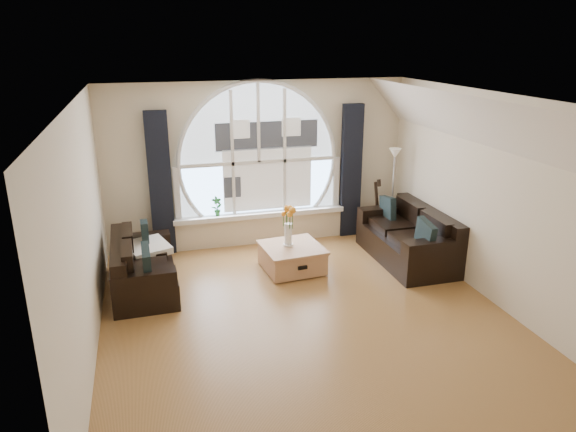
% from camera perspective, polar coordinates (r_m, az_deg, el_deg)
% --- Properties ---
extents(ground, '(5.00, 5.50, 0.01)m').
position_cam_1_polar(ground, '(6.82, 2.04, -10.75)').
color(ground, brown).
rests_on(ground, ground).
extents(ceiling, '(5.00, 5.50, 0.01)m').
position_cam_1_polar(ceiling, '(5.98, 2.35, 12.41)').
color(ceiling, silver).
rests_on(ceiling, ground).
extents(wall_back, '(5.00, 0.01, 2.70)m').
position_cam_1_polar(wall_back, '(8.83, -3.20, 5.56)').
color(wall_back, beige).
rests_on(wall_back, ground).
extents(wall_front, '(5.00, 0.01, 2.70)m').
position_cam_1_polar(wall_front, '(3.97, 14.47, -12.28)').
color(wall_front, beige).
rests_on(wall_front, ground).
extents(wall_left, '(0.01, 5.50, 2.70)m').
position_cam_1_polar(wall_left, '(6.04, -21.07, -1.96)').
color(wall_left, beige).
rests_on(wall_left, ground).
extents(wall_right, '(0.01, 5.50, 2.70)m').
position_cam_1_polar(wall_right, '(7.39, 21.02, 1.70)').
color(wall_right, beige).
rests_on(wall_right, ground).
extents(attic_slope, '(0.92, 5.50, 0.72)m').
position_cam_1_polar(attic_slope, '(7.01, 19.96, 9.37)').
color(attic_slope, silver).
rests_on(attic_slope, ground).
extents(arched_window, '(2.60, 0.06, 2.15)m').
position_cam_1_polar(arched_window, '(8.75, -3.19, 7.27)').
color(arched_window, silver).
rests_on(arched_window, wall_back).
extents(window_sill, '(2.90, 0.22, 0.08)m').
position_cam_1_polar(window_sill, '(8.97, -2.97, 0.19)').
color(window_sill, white).
rests_on(window_sill, wall_back).
extents(window_frame, '(2.76, 0.08, 2.15)m').
position_cam_1_polar(window_frame, '(8.72, -3.15, 7.24)').
color(window_frame, white).
rests_on(window_frame, wall_back).
extents(neighbor_house, '(1.70, 0.02, 1.50)m').
position_cam_1_polar(neighbor_house, '(8.79, -2.20, 6.51)').
color(neighbor_house, silver).
rests_on(neighbor_house, wall_back).
extents(curtain_left, '(0.35, 0.12, 2.30)m').
position_cam_1_polar(curtain_left, '(8.58, -13.51, 3.30)').
color(curtain_left, black).
rests_on(curtain_left, ground).
extents(curtain_right, '(0.35, 0.12, 2.30)m').
position_cam_1_polar(curtain_right, '(9.23, 6.76, 4.76)').
color(curtain_right, black).
rests_on(curtain_right, ground).
extents(sofa_left, '(0.85, 1.64, 0.72)m').
position_cam_1_polar(sofa_left, '(7.62, -15.23, -4.81)').
color(sofa_left, black).
rests_on(sofa_left, ground).
extents(sofa_right, '(0.93, 1.85, 0.82)m').
position_cam_1_polar(sofa_right, '(8.49, 12.62, -2.12)').
color(sofa_right, black).
rests_on(sofa_right, ground).
extents(coffee_chest, '(0.94, 0.94, 0.42)m').
position_cam_1_polar(coffee_chest, '(8.01, 0.43, -4.38)').
color(coffee_chest, '#AF784E').
rests_on(coffee_chest, ground).
extents(throw_blanket, '(0.71, 0.71, 0.10)m').
position_cam_1_polar(throw_blanket, '(7.85, -14.80, -3.27)').
color(throw_blanket, silver).
rests_on(throw_blanket, sofa_left).
extents(vase_flowers, '(0.24, 0.24, 0.70)m').
position_cam_1_polar(vase_flowers, '(7.83, 0.02, -0.54)').
color(vase_flowers, white).
rests_on(vase_flowers, coffee_chest).
extents(floor_lamp, '(0.24, 0.24, 1.60)m').
position_cam_1_polar(floor_lamp, '(9.20, 11.11, 2.23)').
color(floor_lamp, '#B2B2B2').
rests_on(floor_lamp, ground).
extents(guitar, '(0.40, 0.30, 1.06)m').
position_cam_1_polar(guitar, '(9.37, 9.28, 0.91)').
color(guitar, brown).
rests_on(guitar, ground).
extents(potted_plant, '(0.20, 0.16, 0.33)m').
position_cam_1_polar(potted_plant, '(8.79, -7.62, 1.04)').
color(potted_plant, '#1E6023').
rests_on(potted_plant, window_sill).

